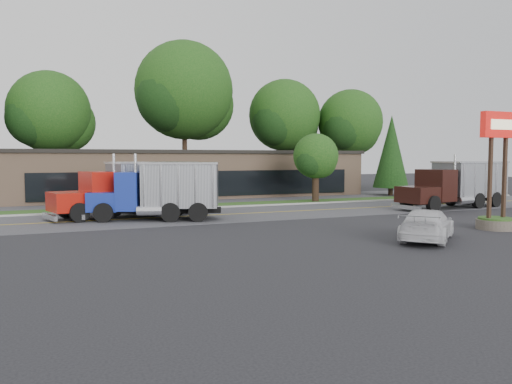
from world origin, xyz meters
TOP-DOWN VIEW (x-y plane):
  - ground at (0.00, 0.00)m, footprint 140.00×140.00m
  - road at (0.00, 9.00)m, footprint 60.00×8.00m
  - center_line at (0.00, 9.00)m, footprint 60.00×0.12m
  - curb at (0.00, 13.20)m, footprint 60.00×0.30m
  - grass_verge at (0.00, 15.00)m, footprint 60.00×3.40m
  - far_parking at (0.00, 20.00)m, footprint 60.00×7.00m
  - strip_mall at (2.00, 26.00)m, footprint 32.00×12.00m
  - bilo_sign at (10.50, -2.50)m, footprint 2.20×1.90m
  - tree_far_b at (-9.87, 34.10)m, footprint 8.67×8.16m
  - tree_far_c at (4.18, 34.14)m, footprint 11.63×10.95m
  - tree_far_d at (16.14, 33.11)m, footprint 9.07×8.54m
  - tree_far_e at (24.13, 31.10)m, footprint 8.36×7.86m
  - evergreen_right at (20.00, 18.00)m, footprint 3.39×3.39m
  - tree_verge at (10.06, 15.05)m, footprint 3.95×3.71m
  - dump_truck_red at (-5.53, 10.52)m, footprint 9.15×4.58m
  - dump_truck_blue at (-4.28, 7.92)m, footprint 7.82×4.94m
  - dump_truck_maroon at (17.02, 6.54)m, footprint 9.73×3.82m
  - rally_car at (4.84, -3.81)m, footprint 4.92×4.60m

SIDE VIEW (x-z plane):
  - ground at x=0.00m, z-range 0.00..0.00m
  - road at x=0.00m, z-range -0.01..0.01m
  - center_line at x=0.00m, z-range 0.00..0.00m
  - curb at x=0.00m, z-range -0.06..0.06m
  - grass_verge at x=0.00m, z-range -0.01..0.01m
  - far_parking at x=0.00m, z-range -0.01..0.01m
  - rally_car at x=4.84m, z-range 0.00..1.39m
  - dump_truck_blue at x=-4.28m, z-range 0.12..3.48m
  - dump_truck_red at x=-5.53m, z-range 0.13..3.49m
  - dump_truck_maroon at x=17.02m, z-range 0.13..3.49m
  - strip_mall at x=2.00m, z-range 0.00..4.00m
  - bilo_sign at x=10.50m, z-range -0.95..5.00m
  - tree_verge at x=10.06m, z-range 0.76..6.39m
  - evergreen_right at x=20.00m, z-range 0.38..8.07m
  - tree_far_e at x=24.13m, z-range 1.64..13.56m
  - tree_far_b at x=-9.87m, z-range 1.71..14.08m
  - tree_far_d at x=16.14m, z-range 1.79..14.73m
  - tree_far_c at x=4.18m, z-range 2.30..18.89m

